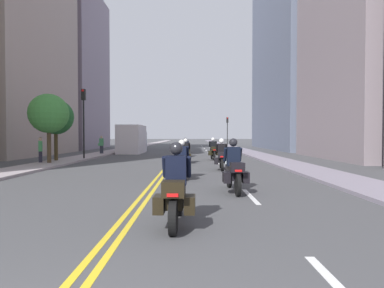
% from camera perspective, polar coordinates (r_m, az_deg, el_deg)
% --- Properties ---
extents(ground_plane, '(264.00, 264.00, 0.00)m').
position_cam_1_polar(ground_plane, '(49.60, -1.85, -0.60)').
color(ground_plane, '#444547').
extents(sidewalk_left, '(2.19, 144.00, 0.12)m').
position_cam_1_polar(sidewalk_left, '(50.31, -10.09, -0.52)').
color(sidewalk_left, '#9F9498').
rests_on(sidewalk_left, ground).
extents(sidewalk_right, '(2.19, 144.00, 0.12)m').
position_cam_1_polar(sidewalk_right, '(49.92, 6.45, -0.52)').
color(sidewalk_right, gray).
rests_on(sidewalk_right, ground).
extents(centreline_yellow_inner, '(0.12, 132.00, 0.01)m').
position_cam_1_polar(centreline_yellow_inner, '(49.60, -1.99, -0.59)').
color(centreline_yellow_inner, yellow).
rests_on(centreline_yellow_inner, ground).
extents(centreline_yellow_outer, '(0.12, 132.00, 0.01)m').
position_cam_1_polar(centreline_yellow_outer, '(49.59, -1.71, -0.59)').
color(centreline_yellow_outer, yellow).
rests_on(centreline_yellow_outer, ground).
extents(lane_dashes_white, '(0.14, 56.40, 0.01)m').
position_cam_1_polar(lane_dashes_white, '(30.64, 2.90, -1.85)').
color(lane_dashes_white, silver).
rests_on(lane_dashes_white, ground).
extents(building_left_2, '(6.90, 12.94, 21.12)m').
position_cam_1_polar(building_left_2, '(48.39, -20.20, 11.83)').
color(building_left_2, gray).
rests_on(building_left_2, ground).
extents(building_right_2, '(7.37, 21.41, 24.30)m').
position_cam_1_polar(building_right_2, '(47.55, 16.92, 14.00)').
color(building_right_2, slate).
rests_on(building_right_2, ground).
extents(motorcycle_0, '(0.77, 2.11, 1.64)m').
position_cam_1_polar(motorcycle_0, '(6.50, -3.08, -8.36)').
color(motorcycle_0, black).
rests_on(motorcycle_0, ground).
extents(motorcycle_1, '(0.78, 2.32, 1.68)m').
position_cam_1_polar(motorcycle_1, '(10.36, 6.93, -4.52)').
color(motorcycle_1, black).
rests_on(motorcycle_1, ground).
extents(motorcycle_2, '(0.78, 2.20, 1.60)m').
position_cam_1_polar(motorcycle_2, '(13.36, -2.11, -3.28)').
color(motorcycle_2, black).
rests_on(motorcycle_2, ground).
extents(motorcycle_3, '(0.78, 2.20, 1.62)m').
position_cam_1_polar(motorcycle_3, '(17.06, 4.83, -2.28)').
color(motorcycle_3, black).
rests_on(motorcycle_3, ground).
extents(motorcycle_4, '(0.78, 2.22, 1.59)m').
position_cam_1_polar(motorcycle_4, '(21.09, -1.43, -1.59)').
color(motorcycle_4, black).
rests_on(motorcycle_4, ground).
extents(motorcycle_5, '(0.78, 2.24, 1.63)m').
position_cam_1_polar(motorcycle_5, '(24.03, 3.38, -1.15)').
color(motorcycle_5, black).
rests_on(motorcycle_5, ground).
extents(motorcycle_6, '(0.77, 2.25, 1.59)m').
position_cam_1_polar(motorcycle_6, '(27.45, -1.44, -0.86)').
color(motorcycle_6, black).
rests_on(motorcycle_6, ground).
extents(traffic_light_near, '(0.28, 0.38, 5.14)m').
position_cam_1_polar(traffic_light_near, '(25.33, -18.47, 5.37)').
color(traffic_light_near, black).
rests_on(traffic_light_near, ground).
extents(traffic_light_far, '(0.28, 0.38, 4.44)m').
position_cam_1_polar(traffic_light_far, '(48.50, 5.83, 3.01)').
color(traffic_light_far, black).
rests_on(traffic_light_far, ground).
extents(pedestrian_1, '(0.36, 0.42, 1.66)m').
position_cam_1_polar(pedestrian_1, '(22.37, -24.94, -1.01)').
color(pedestrian_1, '#282634').
rests_on(pedestrian_1, ground).
extents(pedestrian_2, '(0.48, 0.22, 1.74)m').
position_cam_1_polar(pedestrian_2, '(31.66, -15.63, -0.17)').
color(pedestrian_2, '#2A2D39').
rests_on(pedestrian_2, ground).
extents(street_tree_0, '(2.34, 2.34, 4.18)m').
position_cam_1_polar(street_tree_0, '(23.88, -22.71, 4.29)').
color(street_tree_0, '#493C21').
rests_on(street_tree_0, ground).
extents(street_tree_1, '(2.38, 2.38, 4.30)m').
position_cam_1_polar(street_tree_1, '(21.89, -23.74, 4.80)').
color(street_tree_1, '#483A25').
rests_on(street_tree_1, ground).
extents(parked_truck, '(2.20, 6.50, 2.80)m').
position_cam_1_polar(parked_truck, '(34.44, -10.44, 0.61)').
color(parked_truck, silver).
rests_on(parked_truck, ground).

